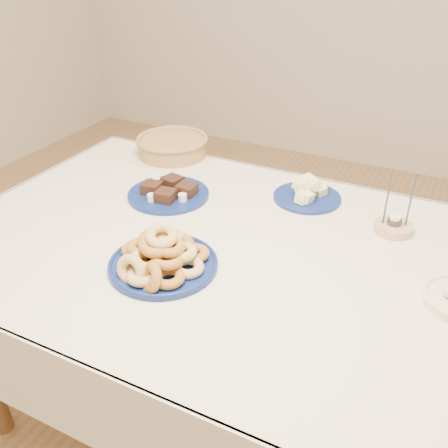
{
  "coord_description": "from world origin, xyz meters",
  "views": [
    {
      "loc": [
        0.52,
        -1.08,
        1.54
      ],
      "look_at": [
        0.0,
        -0.05,
        0.85
      ],
      "focal_mm": 40.0,
      "sensor_mm": 36.0,
      "label": 1
    }
  ],
  "objects": [
    {
      "name": "candle_holder",
      "position": [
        0.4,
        0.29,
        0.77
      ],
      "size": [
        0.14,
        0.14,
        0.19
      ],
      "rotation": [
        0.0,
        0.0,
        0.26
      ],
      "color": "tan",
      "rests_on": "dining_table"
    },
    {
      "name": "brownie_plate",
      "position": [
        -0.33,
        0.18,
        0.77
      ],
      "size": [
        0.33,
        0.33,
        0.05
      ],
      "rotation": [
        0.0,
        0.0,
        -0.22
      ],
      "color": "navy",
      "rests_on": "dining_table"
    },
    {
      "name": "melon_plate",
      "position": [
        0.1,
        0.37,
        0.77
      ],
      "size": [
        0.24,
        0.24,
        0.08
      ],
      "rotation": [
        0.0,
        0.0,
        0.07
      ],
      "color": "navy",
      "rests_on": "dining_table"
    },
    {
      "name": "dining_table",
      "position": [
        0.0,
        0.0,
        0.64
      ],
      "size": [
        1.71,
        1.11,
        0.75
      ],
      "color": "brown",
      "rests_on": "ground"
    },
    {
      "name": "donut_platter",
      "position": [
        -0.12,
        -0.18,
        0.79
      ],
      "size": [
        0.35,
        0.35,
        0.13
      ],
      "rotation": [
        0.0,
        0.0,
        -0.2
      ],
      "color": "navy",
      "rests_on": "dining_table"
    },
    {
      "name": "ground",
      "position": [
        0.0,
        0.0,
        0.0
      ],
      "size": [
        5.0,
        5.0,
        0.0
      ],
      "primitive_type": "plane",
      "color": "#986D48",
      "rests_on": "ground"
    },
    {
      "name": "wicker_basket",
      "position": [
        -0.51,
        0.5,
        0.79
      ],
      "size": [
        0.31,
        0.31,
        0.08
      ],
      "rotation": [
        0.0,
        0.0,
        -0.06
      ],
      "color": "olive",
      "rests_on": "dining_table"
    }
  ]
}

